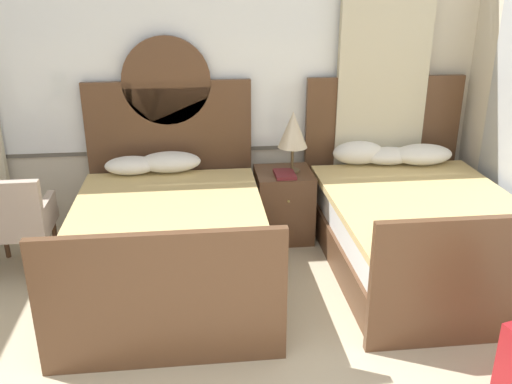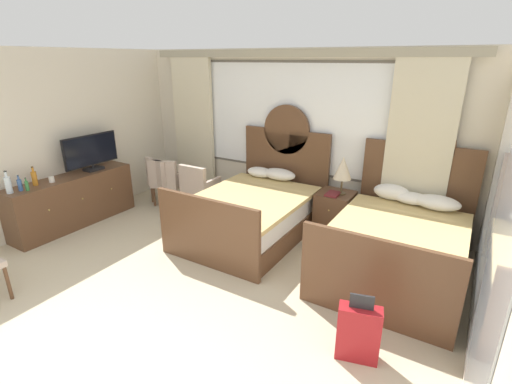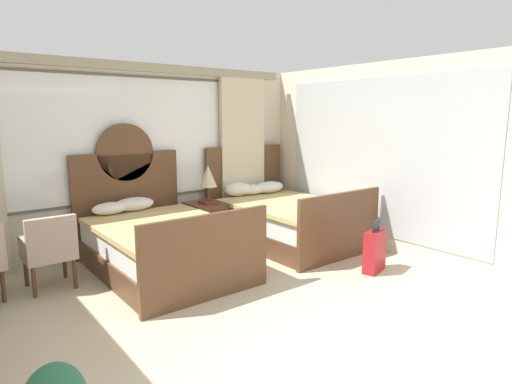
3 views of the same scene
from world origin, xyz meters
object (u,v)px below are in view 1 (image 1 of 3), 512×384
(armchair_by_window_left, at_px, (16,218))
(nightstand_between_beds, at_px, (284,205))
(bed_near_window, at_px, (169,235))
(bed_near_mirror, at_px, (416,222))
(table_lamp_on_nightstand, at_px, (293,130))
(book_on_nightstand, at_px, (285,174))

(armchair_by_window_left, bearing_deg, nightstand_between_beds, 10.50)
(bed_near_window, xyz_separation_m, bed_near_mirror, (2.09, 0.01, 0.01))
(table_lamp_on_nightstand, bearing_deg, nightstand_between_beds, -176.73)
(bed_near_mirror, relative_size, armchair_by_window_left, 2.57)
(armchair_by_window_left, bearing_deg, table_lamp_on_nightstand, 10.28)
(nightstand_between_beds, height_order, table_lamp_on_nightstand, table_lamp_on_nightstand)
(bed_near_mirror, bearing_deg, table_lamp_on_nightstand, 146.93)
(bed_near_mirror, xyz_separation_m, armchair_by_window_left, (-3.33, 0.20, 0.11))
(bed_near_mirror, bearing_deg, nightstand_between_beds, 148.96)
(bed_near_window, relative_size, bed_near_mirror, 1.00)
(bed_near_window, distance_m, armchair_by_window_left, 1.27)
(book_on_nightstand, xyz_separation_m, armchair_by_window_left, (-2.27, -0.32, -0.18))
(book_on_nightstand, bearing_deg, armchair_by_window_left, -171.97)
(nightstand_between_beds, height_order, armchair_by_window_left, armchair_by_window_left)
(bed_near_window, height_order, bed_near_mirror, same)
(book_on_nightstand, bearing_deg, table_lamp_on_nightstand, 51.69)
(nightstand_between_beds, distance_m, table_lamp_on_nightstand, 0.72)
(bed_near_mirror, distance_m, book_on_nightstand, 1.21)
(bed_near_mirror, relative_size, table_lamp_on_nightstand, 3.94)
(bed_near_mirror, distance_m, table_lamp_on_nightstand, 1.33)
(bed_near_mirror, bearing_deg, bed_near_window, -179.65)
(book_on_nightstand, bearing_deg, bed_near_window, -152.52)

